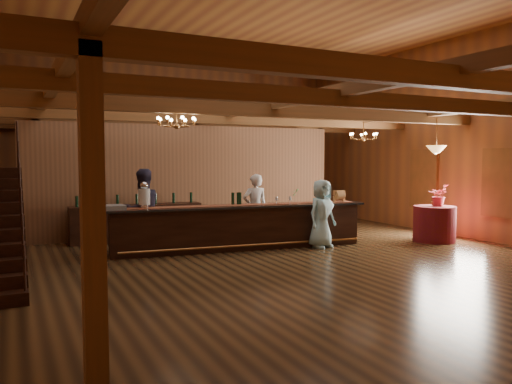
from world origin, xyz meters
name	(u,v)px	position (x,y,z in m)	size (l,w,h in m)	color
floor	(262,253)	(0.00, 0.00, 0.00)	(14.00, 14.00, 0.00)	#52381E
ceiling	(262,9)	(0.00, 0.00, 5.50)	(14.00, 14.00, 0.00)	#AD7034
wall_back	(172,141)	(0.00, 7.00, 2.75)	(12.00, 0.10, 5.50)	#96572C
wall_right	(453,137)	(6.00, 0.00, 2.75)	(0.10, 14.00, 5.50)	#96572C
beam_grid	(252,113)	(0.00, 0.51, 3.24)	(11.90, 13.90, 0.39)	brown
support_posts	(272,184)	(0.00, -0.50, 1.60)	(9.20, 10.20, 3.20)	brown
partition_wall	(191,180)	(-0.50, 3.50, 1.55)	(9.00, 0.18, 3.10)	brown
window_right_front	(501,183)	(5.95, -1.60, 1.55)	(0.12, 1.05, 1.75)	white
window_right_back	(424,179)	(5.95, 1.00, 1.55)	(0.12, 1.05, 1.75)	white
backroom_boxes	(177,208)	(-0.29, 5.50, 0.53)	(4.10, 0.60, 1.10)	black
tasting_bar	(240,227)	(-0.26, 0.66, 0.54)	(6.37, 1.55, 1.07)	black
beverage_dispenser	(144,195)	(-2.47, 0.98, 1.34)	(0.26, 0.26, 0.60)	silver
glass_rack_tray	(113,207)	(-3.16, 0.96, 1.10)	(0.50, 0.50, 0.10)	gray
raffle_drum	(339,195)	(2.36, 0.29, 1.23)	(0.34, 0.24, 0.30)	#A47538
bar_bottle_0	(233,199)	(-0.38, 0.80, 1.20)	(0.07, 0.07, 0.30)	black
bar_bottle_1	(238,199)	(-0.24, 0.78, 1.20)	(0.07, 0.07, 0.30)	black
bar_bottle_2	(240,198)	(-0.20, 0.78, 1.20)	(0.07, 0.07, 0.30)	black
backbar_shelf	(137,223)	(-2.19, 2.95, 0.48)	(3.39, 0.53, 0.95)	black
round_table	(434,224)	(4.75, -0.60, 0.46)	(1.07, 1.07, 0.92)	#5A150A
chandelier_left	(177,122)	(-2.07, -0.22, 2.92)	(0.80, 0.80, 0.43)	#B1753B
chandelier_right	(363,136)	(3.84, 1.23, 2.79)	(0.80, 0.80, 0.56)	#B1753B
pendant_lamp	(436,149)	(4.75, -0.60, 2.40)	(0.52, 0.52, 0.90)	#B1753B
bartender	(255,208)	(0.47, 1.32, 0.88)	(0.64, 0.42, 1.77)	white
staff_second	(142,210)	(-2.41, 1.42, 0.96)	(0.94, 0.73, 1.93)	#2B273F
guest	(322,214)	(1.60, -0.05, 0.83)	(0.81, 0.53, 1.66)	#A6DBE5
floor_plant	(293,207)	(2.98, 3.64, 0.60)	(0.66, 0.53, 1.21)	#397338
table_flowers	(438,195)	(4.89, -0.57, 1.20)	(0.51, 0.44, 0.56)	#C6323D
table_vase	(435,200)	(4.87, -0.48, 1.08)	(0.16, 0.16, 0.31)	#B1753B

